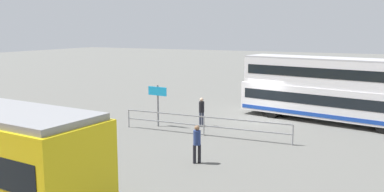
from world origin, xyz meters
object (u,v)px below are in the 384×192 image
at_px(double_decker_bus, 334,90).
at_px(pedestrian_near_railing, 202,110).
at_px(info_sign, 158,97).
at_px(pedestrian_crossing, 197,142).

distance_m(double_decker_bus, pedestrian_near_railing, 8.37).
distance_m(pedestrian_near_railing, info_sign, 2.72).
xyz_separation_m(double_decker_bus, pedestrian_near_railing, (6.94, 4.57, -1.05)).
relative_size(double_decker_bus, pedestrian_near_railing, 6.96).
xyz_separation_m(pedestrian_near_railing, info_sign, (2.33, 1.18, 0.76)).
bearing_deg(pedestrian_crossing, info_sign, -45.82).
distance_m(pedestrian_crossing, info_sign, 7.25).
bearing_deg(pedestrian_near_railing, double_decker_bus, -146.64).
xyz_separation_m(double_decker_bus, info_sign, (9.27, 5.75, -0.30)).
bearing_deg(info_sign, pedestrian_near_railing, -153.17).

